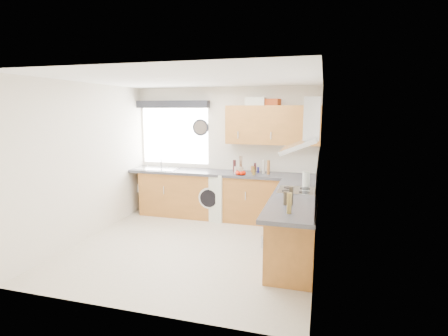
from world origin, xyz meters
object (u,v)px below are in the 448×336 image
(oven, at_px, (295,223))
(upper_cabinets, at_px, (273,125))
(extractor_hood, at_px, (306,132))
(washing_machine, at_px, (214,195))

(oven, distance_m, upper_cabinets, 1.99)
(extractor_hood, bearing_deg, oven, 180.00)
(oven, relative_size, upper_cabinets, 0.50)
(washing_machine, bearing_deg, extractor_hood, -26.01)
(extractor_hood, xyz_separation_m, washing_machine, (-1.75, 1.22, -1.32))
(upper_cabinets, bearing_deg, extractor_hood, -63.87)
(washing_machine, bearing_deg, upper_cabinets, 14.33)
(oven, distance_m, extractor_hood, 1.35)
(upper_cabinets, distance_m, washing_machine, 1.74)
(extractor_hood, bearing_deg, upper_cabinets, 116.13)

